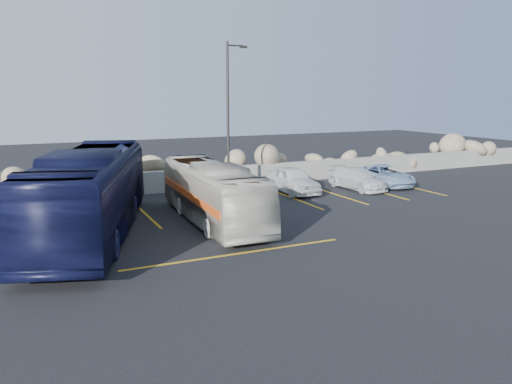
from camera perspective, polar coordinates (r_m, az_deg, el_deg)
name	(u,v)px	position (r m, az deg, el deg)	size (l,w,h in m)	color
ground	(266,252)	(17.41, 1.14, -6.83)	(90.00, 90.00, 0.00)	black
seawall	(170,181)	(28.22, -9.78, 1.25)	(60.00, 0.40, 1.20)	gray
riprap_pile	(164,166)	(29.26, -10.46, 2.96)	(54.00, 2.80, 2.60)	#8D755C
parking_lines	(300,207)	(24.27, 5.10, -1.67)	(18.16, 9.36, 0.01)	gold
lamppost	(229,115)	(26.30, -3.11, 8.78)	(1.14, 0.18, 8.00)	#2D2B28
vintage_bus	(212,193)	(21.24, -5.00, -0.07)	(2.11, 9.03, 2.52)	beige
tour_coach	(91,193)	(20.09, -18.33, -0.07)	(2.79, 11.93, 3.32)	black
car_a	(293,180)	(27.65, 4.20, 1.43)	(1.70, 4.23, 1.44)	silver
car_c	(357,179)	(29.17, 11.45, 1.48)	(1.65, 4.06, 1.18)	silver
car_d	(385,175)	(30.73, 14.49, 1.85)	(1.98, 4.30, 1.20)	#93AFD1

